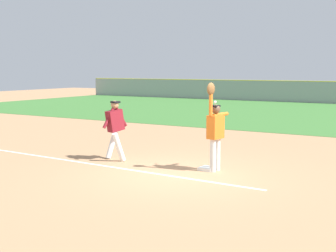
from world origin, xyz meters
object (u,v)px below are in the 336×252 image
Objects in this scene: first_base at (207,169)px; parked_car_white at (275,91)px; baseball at (215,102)px; parked_car_green at (333,93)px; fielder at (215,128)px; runner at (115,126)px.

parked_car_white is (-7.38, 28.59, 0.63)m from first_base.
baseball is 0.02× the size of parked_car_green.
first_base is 28.22m from parked_car_green.
parked_car_green is at bearing 94.95° from first_base.
fielder reaches higher than parked_car_white.
first_base is at bearing 3.39° from fielder.
baseball is 0.02× the size of parked_car_white.
fielder reaches higher than parked_car_green.
fielder is at bearing -6.23° from first_base.
fielder is at bearing 19.38° from runner.
fielder reaches higher than baseball.
first_base is at bearing -80.59° from parked_car_green.
first_base is at bearing -69.38° from parked_car_white.
parked_car_white is 4.96m from parked_car_green.
fielder reaches higher than first_base.
parked_car_white is at bearing -65.51° from fielder.
first_base is at bearing 20.06° from runner.
runner reaches higher than first_base.
runner is at bearing -74.92° from parked_car_white.
parked_car_green is (-2.43, 28.11, 0.63)m from first_base.
first_base is 29.53m from parked_car_white.
baseball is 28.04m from parked_car_green.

